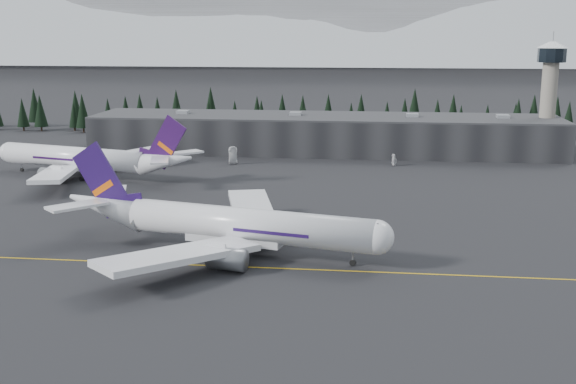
# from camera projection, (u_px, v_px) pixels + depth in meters

# --- Properties ---
(ground) EXTENTS (1400.00, 1400.00, 0.00)m
(ground) POSITION_uv_depth(u_px,v_px,m) (275.00, 265.00, 130.40)
(ground) COLOR black
(ground) RESTS_ON ground
(taxiline) EXTENTS (400.00, 0.40, 0.02)m
(taxiline) POSITION_uv_depth(u_px,v_px,m) (273.00, 268.00, 128.46)
(taxiline) COLOR gold
(taxiline) RESTS_ON ground
(terminal) EXTENTS (160.00, 30.00, 12.60)m
(terminal) POSITION_uv_depth(u_px,v_px,m) (324.00, 134.00, 250.09)
(terminal) COLOR black
(terminal) RESTS_ON ground
(control_tower) EXTENTS (10.00, 10.00, 37.70)m
(control_tower) POSITION_uv_depth(u_px,v_px,m) (550.00, 85.00, 240.50)
(control_tower) COLOR gray
(control_tower) RESTS_ON ground
(treeline) EXTENTS (360.00, 20.00, 15.00)m
(treeline) POSITION_uv_depth(u_px,v_px,m) (331.00, 118.00, 285.66)
(treeline) COLOR black
(treeline) RESTS_ON ground
(mountain_ridge) EXTENTS (4400.00, 900.00, 420.00)m
(mountain_ridge) POSITION_uv_depth(u_px,v_px,m) (365.00, 58.00, 1098.98)
(mountain_ridge) COLOR white
(mountain_ridge) RESTS_ON ground
(jet_main) EXTENTS (66.69, 60.89, 19.90)m
(jet_main) POSITION_uv_depth(u_px,v_px,m) (221.00, 223.00, 137.03)
(jet_main) COLOR silver
(jet_main) RESTS_ON ground
(jet_parked) EXTENTS (64.15, 58.41, 19.24)m
(jet_parked) POSITION_uv_depth(u_px,v_px,m) (90.00, 159.00, 205.84)
(jet_parked) COLOR white
(jet_parked) RESTS_ON ground
(gse_vehicle_a) EXTENTS (4.12, 6.25, 1.60)m
(gse_vehicle_a) POSITION_uv_depth(u_px,v_px,m) (233.00, 162.00, 227.62)
(gse_vehicle_a) COLOR white
(gse_vehicle_a) RESTS_ON ground
(gse_vehicle_b) EXTENTS (4.06, 2.95, 1.28)m
(gse_vehicle_b) POSITION_uv_depth(u_px,v_px,m) (394.00, 164.00, 225.13)
(gse_vehicle_b) COLOR silver
(gse_vehicle_b) RESTS_ON ground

